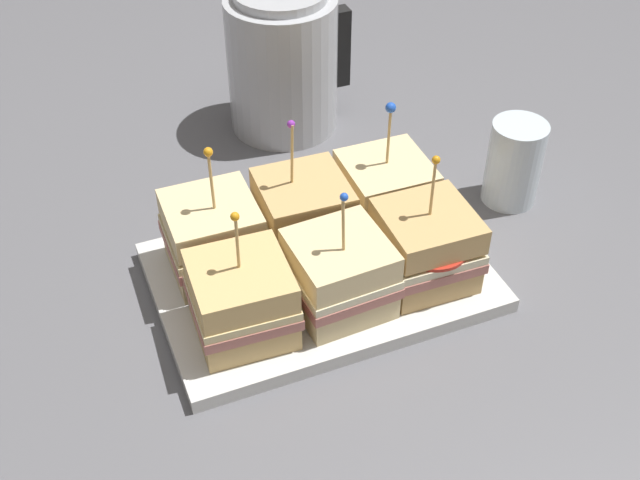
# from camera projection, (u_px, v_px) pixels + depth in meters

# --- Properties ---
(ground_plane) EXTENTS (6.00, 6.00, 0.00)m
(ground_plane) POSITION_uv_depth(u_px,v_px,m) (320.00, 282.00, 0.92)
(ground_plane) COLOR slate
(serving_platter) EXTENTS (0.37, 0.25, 0.02)m
(serving_platter) POSITION_uv_depth(u_px,v_px,m) (320.00, 277.00, 0.91)
(serving_platter) COLOR silver
(serving_platter) RESTS_ON ground_plane
(sandwich_front_left) EXTENTS (0.11, 0.11, 0.15)m
(sandwich_front_left) POSITION_uv_depth(u_px,v_px,m) (242.00, 300.00, 0.81)
(sandwich_front_left) COLOR tan
(sandwich_front_left) RESTS_ON serving_platter
(sandwich_front_center) EXTENTS (0.11, 0.11, 0.15)m
(sandwich_front_center) POSITION_uv_depth(u_px,v_px,m) (340.00, 274.00, 0.84)
(sandwich_front_center) COLOR beige
(sandwich_front_center) RESTS_ON serving_platter
(sandwich_front_right) EXTENTS (0.10, 0.11, 0.16)m
(sandwich_front_right) POSITION_uv_depth(u_px,v_px,m) (426.00, 246.00, 0.87)
(sandwich_front_right) COLOR tan
(sandwich_front_right) RESTS_ON serving_platter
(sandwich_back_left) EXTENTS (0.10, 0.11, 0.17)m
(sandwich_back_left) POSITION_uv_depth(u_px,v_px,m) (213.00, 237.00, 0.88)
(sandwich_back_left) COLOR beige
(sandwich_back_left) RESTS_ON serving_platter
(sandwich_back_center) EXTENTS (0.11, 0.11, 0.17)m
(sandwich_back_center) POSITION_uv_depth(u_px,v_px,m) (302.00, 215.00, 0.91)
(sandwich_back_center) COLOR tan
(sandwich_back_center) RESTS_ON serving_platter
(sandwich_back_right) EXTENTS (0.10, 0.10, 0.16)m
(sandwich_back_right) POSITION_uv_depth(u_px,v_px,m) (385.00, 193.00, 0.95)
(sandwich_back_right) COLOR beige
(sandwich_back_right) RESTS_ON serving_platter
(kettle_steel) EXTENTS (0.17, 0.15, 0.22)m
(kettle_steel) POSITION_uv_depth(u_px,v_px,m) (283.00, 61.00, 1.11)
(kettle_steel) COLOR #B7BABF
(kettle_steel) RESTS_ON ground_plane
(drinking_glass) EXTENTS (0.07, 0.07, 0.11)m
(drinking_glass) POSITION_uv_depth(u_px,v_px,m) (514.00, 163.00, 1.00)
(drinking_glass) COLOR silver
(drinking_glass) RESTS_ON ground_plane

